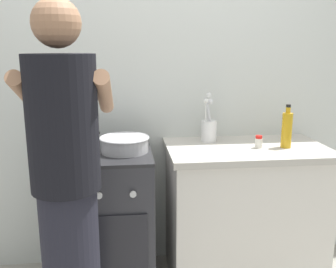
{
  "coord_description": "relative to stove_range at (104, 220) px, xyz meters",
  "views": [
    {
      "loc": [
        -0.2,
        -2.05,
        1.5
      ],
      "look_at": [
        0.05,
        0.12,
        1.0
      ],
      "focal_mm": 40.21,
      "sensor_mm": 36.0,
      "label": 1
    }
  ],
  "objects": [
    {
      "name": "back_wall",
      "position": [
        0.55,
        0.35,
        0.8
      ],
      "size": [
        3.2,
        0.1,
        2.5
      ],
      "color": "silver",
      "rests_on": "ground"
    },
    {
      "name": "countertop",
      "position": [
        0.9,
        0.0,
        0.0
      ],
      "size": [
        1.0,
        0.6,
        0.9
      ],
      "color": "silver",
      "rests_on": "ground"
    },
    {
      "name": "person",
      "position": [
        -0.11,
        -0.6,
        0.41
      ],
      "size": [
        0.41,
        0.5,
        1.7
      ],
      "color": "black",
      "rests_on": "ground"
    },
    {
      "name": "pot",
      "position": [
        -0.14,
        0.05,
        0.5
      ],
      "size": [
        0.27,
        0.2,
        0.11
      ],
      "color": "#38383D",
      "rests_on": "stove_range"
    },
    {
      "name": "stove_range",
      "position": [
        0.0,
        0.0,
        0.0
      ],
      "size": [
        0.6,
        0.62,
        0.9
      ],
      "color": "#2D2D33",
      "rests_on": "ground"
    },
    {
      "name": "spice_bottle",
      "position": [
        0.96,
        -0.04,
        0.49
      ],
      "size": [
        0.04,
        0.04,
        0.08
      ],
      "color": "silver",
      "rests_on": "countertop"
    },
    {
      "name": "oil_bottle",
      "position": [
        1.13,
        -0.05,
        0.56
      ],
      "size": [
        0.06,
        0.06,
        0.27
      ],
      "color": "gold",
      "rests_on": "countertop"
    },
    {
      "name": "mixing_bowl",
      "position": [
        0.14,
        -0.03,
        0.5
      ],
      "size": [
        0.3,
        0.3,
        0.09
      ],
      "color": "#B7B7BC",
      "rests_on": "stove_range"
    },
    {
      "name": "utensil_crock",
      "position": [
        0.69,
        0.16,
        0.54
      ],
      "size": [
        0.1,
        0.1,
        0.32
      ],
      "color": "silver",
      "rests_on": "countertop"
    }
  ]
}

